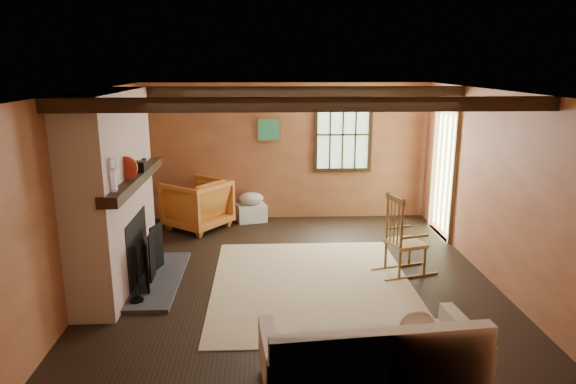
{
  "coord_description": "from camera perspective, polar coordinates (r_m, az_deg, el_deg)",
  "views": [
    {
      "loc": [
        -0.39,
        -6.18,
        2.71
      ],
      "look_at": [
        -0.08,
        0.4,
        1.06
      ],
      "focal_mm": 32.0,
      "sensor_mm": 36.0,
      "label": 1
    }
  ],
  "objects": [
    {
      "name": "ground",
      "position": [
        6.76,
        0.82,
        -9.58
      ],
      "size": [
        5.5,
        5.5,
        0.0
      ],
      "primitive_type": "plane",
      "color": "black",
      "rests_on": "ground"
    },
    {
      "name": "room_envelope",
      "position": [
        6.55,
        2.66,
        4.6
      ],
      "size": [
        5.02,
        5.52,
        2.44
      ],
      "color": "#A65D3B",
      "rests_on": "ground"
    },
    {
      "name": "fireplace",
      "position": [
        6.64,
        -18.7,
        -0.69
      ],
      "size": [
        1.02,
        2.3,
        2.4
      ],
      "color": "brown",
      "rests_on": "ground"
    },
    {
      "name": "rug",
      "position": [
        6.59,
        2.69,
        -10.21
      ],
      "size": [
        2.5,
        3.0,
        0.01
      ],
      "primitive_type": "cube",
      "color": "tan",
      "rests_on": "ground"
    },
    {
      "name": "rocking_chair",
      "position": [
        6.93,
        12.68,
        -5.28
      ],
      "size": [
        0.86,
        0.6,
        1.08
      ],
      "rotation": [
        0.0,
        0.0,
        1.84
      ],
      "color": "tan",
      "rests_on": "ground"
    },
    {
      "name": "sofa",
      "position": [
        4.59,
        9.29,
        -18.41
      ],
      "size": [
        1.88,
        0.97,
        0.73
      ],
      "rotation": [
        0.0,
        0.0,
        0.09
      ],
      "color": "beige",
      "rests_on": "ground"
    },
    {
      "name": "firewood_pile",
      "position": [
        9.21,
        -11.82,
        -2.61
      ],
      "size": [
        0.63,
        0.11,
        0.23
      ],
      "color": "brown",
      "rests_on": "ground"
    },
    {
      "name": "laundry_basket",
      "position": [
        9.1,
        -4.09,
        -2.31
      ],
      "size": [
        0.58,
        0.49,
        0.3
      ],
      "primitive_type": "cube",
      "rotation": [
        0.0,
        0.0,
        0.24
      ],
      "color": "white",
      "rests_on": "ground"
    },
    {
      "name": "basket_pillow",
      "position": [
        9.03,
        -4.12,
        -0.74
      ],
      "size": [
        0.53,
        0.49,
        0.22
      ],
      "primitive_type": "ellipsoid",
      "rotation": [
        0.0,
        0.0,
        0.4
      ],
      "color": "beige",
      "rests_on": "laundry_basket"
    },
    {
      "name": "armchair",
      "position": [
        8.74,
        -10.07,
        -1.35
      ],
      "size": [
        1.27,
        1.27,
        0.84
      ],
      "primitive_type": "imported",
      "rotation": [
        0.0,
        0.0,
        -2.22
      ],
      "color": "#BF6026",
      "rests_on": "ground"
    }
  ]
}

